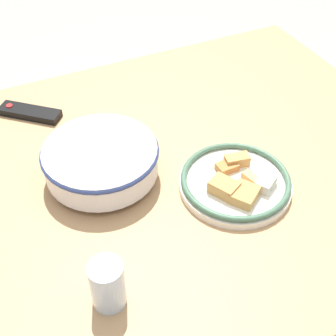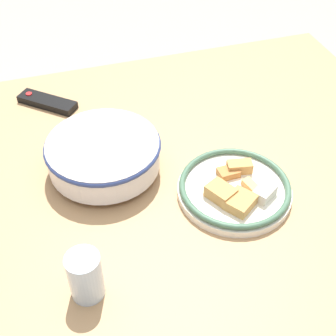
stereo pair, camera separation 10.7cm
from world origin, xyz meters
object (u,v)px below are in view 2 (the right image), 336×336
at_px(noodle_bowl, 104,154).
at_px(food_plate, 235,189).
at_px(drinking_glass, 85,276).
at_px(tv_remote, 47,102).

relative_size(noodle_bowl, food_plate, 1.04).
height_order(noodle_bowl, food_plate, noodle_bowl).
bearing_deg(drinking_glass, food_plate, 22.85).
distance_m(noodle_bowl, food_plate, 0.31).
xyz_separation_m(noodle_bowl, tv_remote, (-0.10, 0.31, -0.04)).
bearing_deg(tv_remote, noodle_bowl, -120.68).
relative_size(tv_remote, drinking_glass, 1.54).
bearing_deg(tv_remote, food_plate, -101.43).
height_order(food_plate, tv_remote, food_plate).
xyz_separation_m(noodle_bowl, drinking_glass, (-0.10, -0.32, 0.00)).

